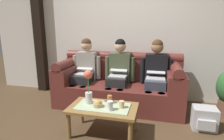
% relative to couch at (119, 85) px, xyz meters
% --- Properties ---
extents(ground_plane, '(14.00, 14.00, 0.00)m').
position_rel_couch_xyz_m(ground_plane, '(0.00, -1.17, -0.37)').
color(ground_plane, '#4C3823').
extents(back_wall_patterned, '(6.00, 0.12, 2.90)m').
position_rel_couch_xyz_m(back_wall_patterned, '(0.00, 0.53, 1.08)').
color(back_wall_patterned, silver).
rests_on(back_wall_patterned, ground_plane).
extents(timber_pillar, '(0.20, 0.20, 2.90)m').
position_rel_couch_xyz_m(timber_pillar, '(-1.87, 0.41, 1.08)').
color(timber_pillar, black).
rests_on(timber_pillar, ground_plane).
extents(couch, '(2.24, 0.88, 0.96)m').
position_rel_couch_xyz_m(couch, '(0.00, 0.00, 0.00)').
color(couch, maroon).
rests_on(couch, ground_plane).
extents(person_left, '(0.56, 0.67, 1.22)m').
position_rel_couch_xyz_m(person_left, '(-0.66, -0.00, 0.29)').
color(person_left, '#232326').
rests_on(person_left, ground_plane).
extents(person_middle, '(0.56, 0.67, 1.22)m').
position_rel_couch_xyz_m(person_middle, '(0.00, -0.00, 0.29)').
color(person_middle, '#232326').
rests_on(person_middle, ground_plane).
extents(person_right, '(0.56, 0.67, 1.22)m').
position_rel_couch_xyz_m(person_right, '(0.66, -0.00, 0.29)').
color(person_right, '#383D4C').
rests_on(person_right, ground_plane).
extents(coffee_table, '(0.90, 0.52, 0.41)m').
position_rel_couch_xyz_m(coffee_table, '(0.00, -1.03, -0.03)').
color(coffee_table, olive).
rests_on(coffee_table, ground_plane).
extents(flower_vase, '(0.12, 0.12, 0.47)m').
position_rel_couch_xyz_m(flower_vase, '(-0.21, -0.99, 0.29)').
color(flower_vase, silver).
rests_on(flower_vase, coffee_table).
extents(snack_bowl, '(0.13, 0.13, 0.10)m').
position_rel_couch_xyz_m(snack_bowl, '(-0.06, -1.06, 0.07)').
color(snack_bowl, tan).
rests_on(snack_bowl, coffee_table).
extents(cup_near_left, '(0.07, 0.07, 0.09)m').
position_rel_couch_xyz_m(cup_near_left, '(0.25, -1.03, 0.08)').
color(cup_near_left, '#DBB77A').
rests_on(cup_near_left, coffee_table).
extents(cup_near_right, '(0.07, 0.07, 0.11)m').
position_rel_couch_xyz_m(cup_near_right, '(0.06, -0.92, 0.09)').
color(cup_near_right, '#B26633').
rests_on(cup_near_right, coffee_table).
extents(cup_far_center, '(0.08, 0.08, 0.12)m').
position_rel_couch_xyz_m(cup_far_center, '(0.12, -1.12, 0.09)').
color(cup_far_center, silver).
rests_on(cup_far_center, coffee_table).
extents(backpack_right, '(0.32, 0.29, 0.32)m').
position_rel_couch_xyz_m(backpack_right, '(1.36, -0.57, -0.21)').
color(backpack_right, '#B7B7BC').
rests_on(backpack_right, ground_plane).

